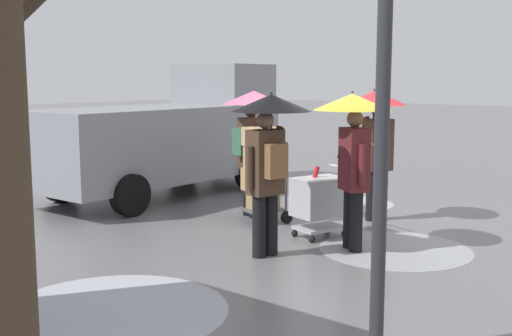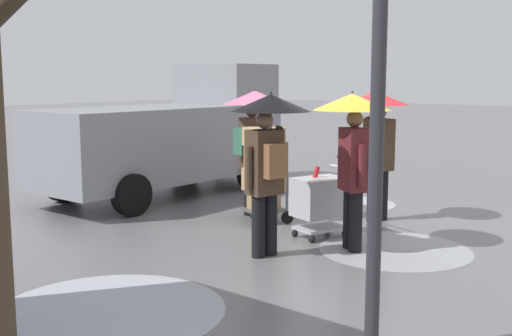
# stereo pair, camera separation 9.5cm
# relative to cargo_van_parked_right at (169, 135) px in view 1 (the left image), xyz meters

# --- Properties ---
(ground_plane) EXTENTS (90.00, 90.00, 0.00)m
(ground_plane) POSITION_rel_cargo_van_parked_right_xyz_m (-4.14, 0.25, -1.18)
(ground_plane) COLOR slate
(slush_patch_near_cluster) EXTENTS (2.07, 2.07, 0.01)m
(slush_patch_near_cluster) POSITION_rel_cargo_van_parked_right_xyz_m (-5.46, 0.93, -1.18)
(slush_patch_near_cluster) COLOR #999BA0
(slush_patch_near_cluster) RESTS_ON ground
(slush_patch_under_van) EXTENTS (2.35, 2.35, 0.01)m
(slush_patch_under_van) POSITION_rel_cargo_van_parked_right_xyz_m (-4.36, 4.84, -1.18)
(slush_patch_under_van) COLOR #ADAFB5
(slush_patch_under_van) RESTS_ON ground
(slush_patch_far_side) EXTENTS (1.54, 1.54, 0.01)m
(slush_patch_far_side) POSITION_rel_cargo_van_parked_right_xyz_m (-3.36, -1.45, -1.18)
(slush_patch_far_side) COLOR #ADAFB5
(slush_patch_far_side) RESTS_ON ground
(cargo_van_parked_right) EXTENTS (2.29, 5.38, 2.60)m
(cargo_van_parked_right) POSITION_rel_cargo_van_parked_right_xyz_m (0.00, 0.00, 0.00)
(cargo_van_parked_right) COLOR gray
(cargo_van_parked_right) RESTS_ON ground
(shopping_cart_vendor) EXTENTS (0.77, 0.95, 1.04)m
(shopping_cart_vendor) POSITION_rel_cargo_van_parked_right_xyz_m (-4.28, 1.00, -0.61)
(shopping_cart_vendor) COLOR #B2B2B7
(shopping_cart_vendor) RESTS_ON ground
(hand_dolly_boxes) EXTENTS (0.72, 0.83, 1.54)m
(hand_dolly_boxes) POSITION_rel_cargo_van_parked_right_xyz_m (-3.07, 0.82, -0.30)
(hand_dolly_boxes) COLOR #515156
(hand_dolly_boxes) RESTS_ON ground
(pedestrian_pink_side) EXTENTS (1.04, 1.04, 2.15)m
(pedestrian_pink_side) POSITION_rel_cargo_van_parked_right_xyz_m (-2.65, 0.60, 0.39)
(pedestrian_pink_side) COLOR black
(pedestrian_pink_side) RESTS_ON ground
(pedestrian_black_side) EXTENTS (1.04, 1.04, 2.15)m
(pedestrian_black_side) POSITION_rel_cargo_van_parked_right_xyz_m (-4.34, -0.47, 0.41)
(pedestrian_black_side) COLOR black
(pedestrian_black_side) RESTS_ON ground
(pedestrian_white_side) EXTENTS (1.04, 1.04, 2.15)m
(pedestrian_white_side) POSITION_rel_cargo_van_parked_right_xyz_m (-4.98, 1.28, 0.41)
(pedestrian_white_side) COLOR black
(pedestrian_white_side) RESTS_ON ground
(pedestrian_far_side) EXTENTS (1.04, 1.04, 2.15)m
(pedestrian_far_side) POSITION_rel_cargo_van_parked_right_xyz_m (-4.31, 2.25, 0.39)
(pedestrian_far_side) COLOR black
(pedestrian_far_side) RESTS_ON ground
(street_lamp) EXTENTS (0.28, 0.28, 3.86)m
(street_lamp) POSITION_rel_cargo_van_parked_right_xyz_m (-6.92, 4.10, 1.19)
(street_lamp) COLOR #2D2D33
(street_lamp) RESTS_ON ground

